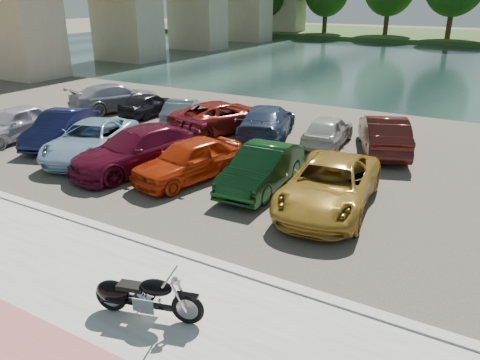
% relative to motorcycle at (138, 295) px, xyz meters
% --- Properties ---
extents(ground, '(200.00, 200.00, 0.00)m').
position_rel_motorcycle_xyz_m(ground, '(0.07, 0.39, -0.56)').
color(ground, '#595447').
rests_on(ground, ground).
extents(promenade, '(60.00, 6.00, 0.10)m').
position_rel_motorcycle_xyz_m(promenade, '(0.07, -0.61, -0.51)').
color(promenade, '#9D9A94').
rests_on(promenade, ground).
extents(kerb, '(60.00, 0.30, 0.14)m').
position_rel_motorcycle_xyz_m(kerb, '(0.07, 2.39, -0.49)').
color(kerb, '#9D9A94').
rests_on(kerb, ground).
extents(parking_lot, '(60.00, 18.00, 0.04)m').
position_rel_motorcycle_xyz_m(parking_lot, '(0.07, 11.39, -0.54)').
color(parking_lot, '#433E36').
rests_on(parking_lot, ground).
extents(river, '(120.00, 40.00, 0.00)m').
position_rel_motorcycle_xyz_m(river, '(0.07, 40.39, -0.56)').
color(river, '#172928').
rests_on(river, ground).
extents(far_bank, '(120.00, 24.00, 0.60)m').
position_rel_motorcycle_xyz_m(far_bank, '(0.07, 72.39, -0.26)').
color(far_bank, '#274619').
rests_on(far_bank, ground).
extents(bridge, '(7.00, 56.00, 8.55)m').
position_rel_motorcycle_xyz_m(bridge, '(-27.93, 41.42, 4.96)').
color(bridge, tan).
rests_on(bridge, ground).
extents(motorcycle, '(2.28, 0.97, 1.05)m').
position_rel_motorcycle_xyz_m(motorcycle, '(0.00, 0.00, 0.00)').
color(motorcycle, black).
rests_on(motorcycle, promenade).
extents(car_0, '(1.98, 4.42, 1.48)m').
position_rel_motorcycle_xyz_m(car_0, '(-13.31, 6.81, 0.22)').
color(car_0, silver).
rests_on(car_0, parking_lot).
extents(car_1, '(2.92, 4.61, 1.43)m').
position_rel_motorcycle_xyz_m(car_1, '(-10.90, 7.38, 0.20)').
color(car_1, '#12163A').
rests_on(car_1, parking_lot).
extents(car_2, '(3.90, 5.60, 1.42)m').
position_rel_motorcycle_xyz_m(car_2, '(-8.45, 6.80, 0.19)').
color(car_2, '#90B3D1').
rests_on(car_2, parking_lot).
extents(car_3, '(3.42, 5.67, 1.54)m').
position_rel_motorcycle_xyz_m(car_3, '(-5.87, 6.66, 0.25)').
color(car_3, '#5A0C22').
rests_on(car_3, parking_lot).
extents(car_4, '(2.68, 4.56, 1.46)m').
position_rel_motorcycle_xyz_m(car_4, '(-3.61, 6.73, 0.21)').
color(car_4, red).
rests_on(car_4, parking_lot).
extents(car_5, '(1.72, 4.38, 1.42)m').
position_rel_motorcycle_xyz_m(car_5, '(-1.03, 7.32, 0.19)').
color(car_5, '#0E3616').
rests_on(car_5, parking_lot).
extents(car_6, '(3.04, 5.55, 1.47)m').
position_rel_motorcycle_xyz_m(car_6, '(1.47, 6.95, 0.22)').
color(car_6, '#B38629').
rests_on(car_6, parking_lot).
extents(car_7, '(3.73, 5.54, 1.49)m').
position_rel_motorcycle_xyz_m(car_7, '(-13.42, 13.33, 0.22)').
color(car_7, '#95959D').
rests_on(car_7, parking_lot).
extents(car_8, '(1.62, 3.73, 1.25)m').
position_rel_motorcycle_xyz_m(car_8, '(-10.99, 13.31, 0.10)').
color(car_8, black).
rests_on(car_8, parking_lot).
extents(car_9, '(2.66, 4.11, 1.28)m').
position_rel_motorcycle_xyz_m(car_9, '(-8.40, 12.93, 0.12)').
color(car_9, slate).
rests_on(car_9, parking_lot).
extents(car_10, '(4.09, 5.66, 1.43)m').
position_rel_motorcycle_xyz_m(car_10, '(-5.92, 12.70, 0.19)').
color(car_10, maroon).
rests_on(car_10, parking_lot).
extents(car_11, '(3.48, 5.53, 1.49)m').
position_rel_motorcycle_xyz_m(car_11, '(-3.61, 12.76, 0.23)').
color(car_11, navy).
rests_on(car_11, parking_lot).
extents(car_12, '(1.83, 3.95, 1.31)m').
position_rel_motorcycle_xyz_m(car_12, '(-0.81, 13.12, 0.13)').
color(car_12, beige).
rests_on(car_12, parking_lot).
extents(car_13, '(3.23, 4.96, 1.55)m').
position_rel_motorcycle_xyz_m(car_13, '(1.51, 13.27, 0.25)').
color(car_13, '#441612').
rests_on(car_13, parking_lot).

